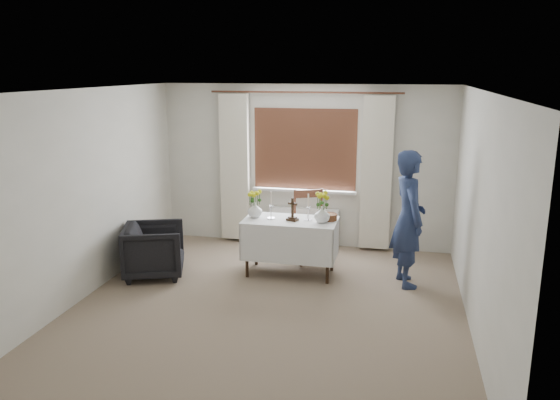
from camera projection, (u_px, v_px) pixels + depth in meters
The scene contains 12 objects.
ground at pixel (267, 309), 6.34m from camera, with size 5.00×5.00×0.00m, color #87715D.
altar_table at pixel (290, 247), 7.35m from camera, with size 1.24×0.64×0.76m, color white.
wooden_chair at pixel (311, 227), 7.83m from camera, with size 0.47×0.47×1.02m, color brown, non-canonical shape.
armchair at pixel (154, 250), 7.30m from camera, with size 0.76×0.78×0.71m, color black.
person at pixel (409, 219), 6.89m from camera, with size 0.64×0.42×1.75m, color navy.
radiator at pixel (303, 227), 8.57m from camera, with size 1.10×0.10×0.60m, color white.
wooden_cross at pixel (293, 209), 7.18m from camera, with size 0.14×0.10×0.31m, color black, non-canonical shape.
candlestick_left at pixel (271, 205), 7.28m from camera, with size 0.11×0.11×0.37m, color silver, non-canonical shape.
candlestick_right at pixel (308, 207), 7.20m from camera, with size 0.10×0.10×0.36m, color silver, non-canonical shape.
flower_vase_left at pixel (255, 210), 7.36m from camera, with size 0.20×0.20×0.21m, color white.
flower_vase_right at pixel (322, 214), 7.11m from camera, with size 0.21×0.21×0.22m, color white.
wicker_basket at pixel (329, 217), 7.24m from camera, with size 0.22×0.22×0.08m, color brown.
Camera 1 is at (1.42, -5.70, 2.72)m, focal length 35.00 mm.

